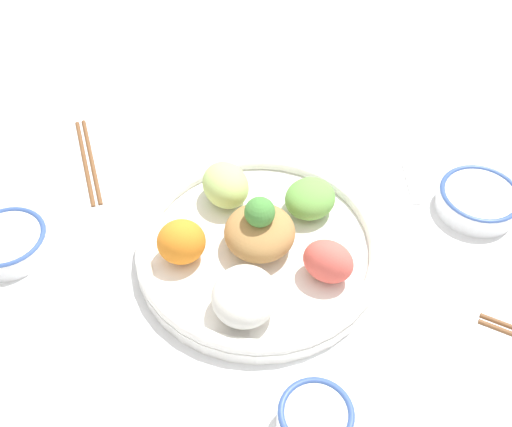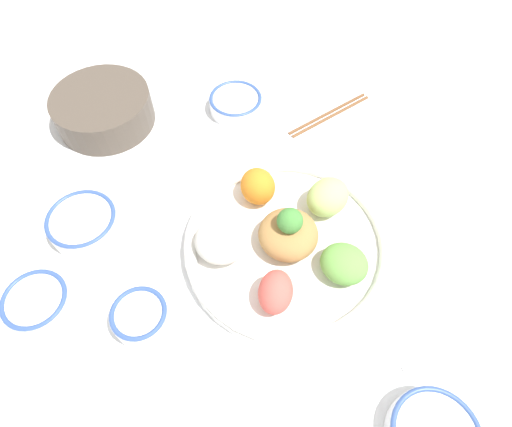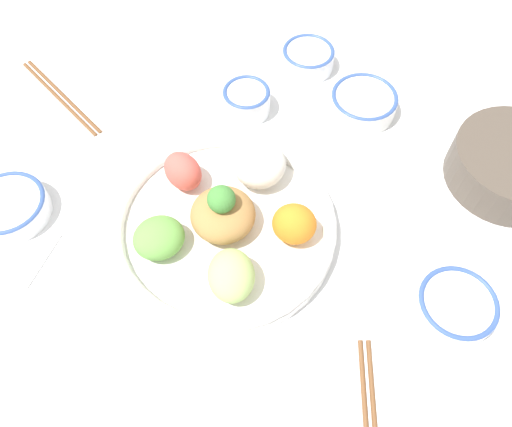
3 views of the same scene
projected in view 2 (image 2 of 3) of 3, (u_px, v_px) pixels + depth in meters
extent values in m
plane|color=white|center=(283.00, 259.00, 0.70)|extent=(2.40, 2.40, 0.00)
cylinder|color=white|center=(284.00, 245.00, 0.71)|extent=(0.34, 0.34, 0.02)
torus|color=white|center=(285.00, 241.00, 0.69)|extent=(0.34, 0.34, 0.02)
ellipsoid|color=white|center=(222.00, 240.00, 0.67)|extent=(0.11, 0.11, 0.06)
ellipsoid|color=#E55B51|center=(276.00, 292.00, 0.62)|extent=(0.06, 0.07, 0.06)
ellipsoid|color=#6BAD4C|center=(344.00, 262.00, 0.65)|extent=(0.08, 0.08, 0.05)
ellipsoid|color=#B7DB7A|center=(328.00, 197.00, 0.71)|extent=(0.09, 0.10, 0.06)
ellipsoid|color=orange|center=(258.00, 186.00, 0.72)|extent=(0.09, 0.09, 0.06)
ellipsoid|color=#AD7F47|center=(285.00, 234.00, 0.68)|extent=(0.10, 0.10, 0.06)
sphere|color=#478E3D|center=(287.00, 220.00, 0.64)|extent=(0.04, 0.04, 0.04)
cylinder|color=white|center=(142.00, 318.00, 0.63)|extent=(0.08, 0.08, 0.04)
torus|color=#38569E|center=(138.00, 313.00, 0.61)|extent=(0.08, 0.08, 0.01)
cylinder|color=#DBB251|center=(139.00, 314.00, 0.61)|extent=(0.07, 0.07, 0.00)
cylinder|color=white|center=(236.00, 104.00, 0.88)|extent=(0.11, 0.11, 0.03)
torus|color=#38569E|center=(235.00, 99.00, 0.87)|extent=(0.11, 0.11, 0.01)
cylinder|color=#DBB251|center=(236.00, 100.00, 0.88)|extent=(0.09, 0.09, 0.00)
cylinder|color=white|center=(39.00, 304.00, 0.64)|extent=(0.10, 0.10, 0.04)
torus|color=#38569E|center=(34.00, 299.00, 0.63)|extent=(0.10, 0.10, 0.01)
cylinder|color=#5B3319|center=(35.00, 300.00, 0.63)|extent=(0.08, 0.08, 0.00)
cylinder|color=white|center=(84.00, 224.00, 0.72)|extent=(0.12, 0.12, 0.04)
torus|color=#38569E|center=(80.00, 219.00, 0.71)|extent=(0.12, 0.12, 0.01)
cylinder|color=#DBB251|center=(81.00, 219.00, 0.71)|extent=(0.10, 0.10, 0.00)
cylinder|color=#51473D|center=(103.00, 109.00, 0.85)|extent=(0.19, 0.19, 0.07)
ellipsoid|color=#E0705B|center=(100.00, 101.00, 0.83)|extent=(0.16, 0.16, 0.02)
cylinder|color=brown|center=(328.00, 113.00, 0.89)|extent=(0.13, 0.17, 0.01)
cylinder|color=brown|center=(331.00, 115.00, 0.88)|extent=(0.13, 0.17, 0.01)
cube|color=white|center=(433.00, 361.00, 0.61)|extent=(0.08, 0.06, 0.01)
ellipsoid|color=white|center=(472.00, 347.00, 0.62)|extent=(0.06, 0.06, 0.01)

